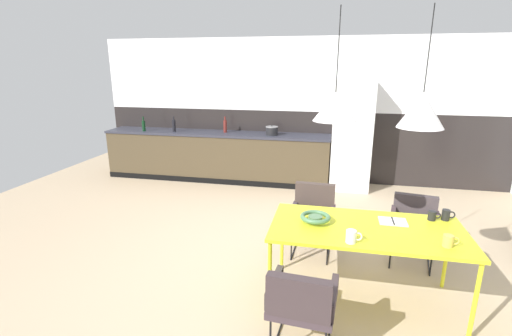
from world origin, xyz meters
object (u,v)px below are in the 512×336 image
Objects in this scene: mug_short_terracotta at (432,216)px; cooking_pot at (272,131)px; mug_white_ceramic at (446,215)px; fruit_bowl at (315,218)px; mug_glass_clear at (449,241)px; bottle_spice_small at (144,125)px; bottle_wine_green at (174,125)px; armchair_facing_counter at (414,220)px; armchair_head_of_table at (301,300)px; armchair_corner_seat at (313,212)px; refrigerator_column at (352,135)px; open_book at (393,221)px; pendant_lamp_over_table_far at (422,110)px; pendant_lamp_over_table_near at (335,107)px; dining_table at (366,232)px; mug_tall_blue at (352,236)px; bottle_vinegar_dark at (225,126)px.

mug_short_terracotta is 0.51× the size of cooking_pot.
mug_white_ceramic is 3.67m from cooking_pot.
mug_glass_clear is at bearing -13.42° from fruit_bowl.
fruit_bowl is 0.99× the size of bottle_spice_small.
bottle_wine_green reaches higher than fruit_bowl.
mug_white_ceramic is (1.19, 0.30, 0.01)m from fruit_bowl.
armchair_facing_counter is 5.94× the size of mug_glass_clear.
armchair_corner_seat reaches higher than armchair_head_of_table.
mug_white_ceramic is 0.94× the size of mug_glass_clear.
fruit_bowl is at bearing -97.48° from refrigerator_column.
bottle_wine_green reaches higher than open_book.
mug_white_ceramic is at bearing 37.60° from pendant_lamp_over_table_far.
pendant_lamp_over_table_near is at bearing -160.41° from open_book.
pendant_lamp_over_table_far is at bearing 136.22° from mug_glass_clear.
refrigerator_column is at bearing -65.98° from armchair_facing_counter.
dining_table is 0.68m from mug_short_terracotta.
fruit_bowl is 1.13× the size of open_book.
refrigerator_column reaches higher than mug_white_ceramic.
dining_table is at bearing -66.68° from cooking_pot.
fruit_bowl is 4.30m from bottle_wine_green.
armchair_corner_seat is 2.65m from cooking_pot.
bottle_spice_small reaches higher than mug_tall_blue.
bottle_vinegar_dark is (-2.17, 3.70, 0.25)m from mug_tall_blue.
dining_table is 2.11× the size of armchair_corner_seat.
bottle_vinegar_dark reaches higher than mug_glass_clear.
mug_tall_blue is (-0.13, -3.66, -0.17)m from refrigerator_column.
armchair_head_of_table is at bearing -102.05° from pendant_lamp_over_table_near.
mug_tall_blue is 3.83m from cooking_pot.
bottle_spice_small is at bearing 140.59° from dining_table.
pendant_lamp_over_table_far is at bearing -61.76° from cooking_pot.
bottle_spice_small reaches higher than mug_glass_clear.
pendant_lamp_over_table_far is (-0.39, -0.30, 0.99)m from mug_white_ceramic.
mug_white_ceramic reaches higher than fruit_bowl.
mug_tall_blue is 0.46× the size of bottle_wine_green.
bottle_spice_small is (-3.85, -0.15, 0.06)m from refrigerator_column.
mug_glass_clear reaches higher than dining_table.
bottle_wine_green is at bearing 131.28° from mug_tall_blue.
pendant_lamp_over_table_near is (-0.19, 0.28, 1.01)m from mug_tall_blue.
armchair_facing_counter is at bearing -76.26° from refrigerator_column.
mug_short_terracotta reaches higher than dining_table.
cooking_pot reaches higher than dining_table.
bottle_vinegar_dark reaches higher than mug_short_terracotta.
bottle_vinegar_dark is at bearing 133.46° from mug_short_terracotta.
bottle_spice_small is at bearing -173.02° from bottle_vinegar_dark.
pendant_lamp_over_table_near is at bearing 103.97° from armchair_corner_seat.
mug_short_terracotta is (1.06, 0.27, -0.00)m from fruit_bowl.
refrigerator_column is at bearing 82.52° from fruit_bowl.
refrigerator_column is at bearing -1.03° from bottle_vinegar_dark.
armchair_head_of_table is at bearing -55.44° from bottle_wine_green.
cooking_pot reaches higher than fruit_bowl.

